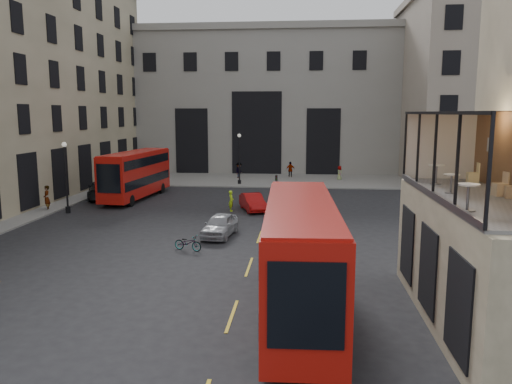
# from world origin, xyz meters

# --- Properties ---
(ground) EXTENTS (140.00, 140.00, 0.00)m
(ground) POSITION_xyz_m (0.00, 0.00, 0.00)
(ground) COLOR black
(ground) RESTS_ON ground
(host_frontage) EXTENTS (3.00, 11.00, 4.50)m
(host_frontage) POSITION_xyz_m (6.50, 0.00, 2.25)
(host_frontage) COLOR #C2B391
(host_frontage) RESTS_ON ground
(cafe_floor) EXTENTS (3.00, 10.00, 0.10)m
(cafe_floor) POSITION_xyz_m (6.50, 0.00, 4.55)
(cafe_floor) COLOR slate
(cafe_floor) RESTS_ON host_frontage
(gateway) EXTENTS (35.00, 10.60, 18.00)m
(gateway) POSITION_xyz_m (-5.00, 47.99, 9.39)
(gateway) COLOR gray
(gateway) RESTS_ON ground
(building_right) EXTENTS (16.60, 18.60, 20.00)m
(building_right) POSITION_xyz_m (20.00, 39.97, 10.39)
(building_right) COLOR gray
(building_right) RESTS_ON ground
(pavement_far) EXTENTS (40.00, 12.00, 0.12)m
(pavement_far) POSITION_xyz_m (-6.00, 38.00, 0.06)
(pavement_far) COLOR slate
(pavement_far) RESTS_ON ground
(traffic_light_near) EXTENTS (0.16, 0.20, 3.80)m
(traffic_light_near) POSITION_xyz_m (-1.00, 12.00, 2.42)
(traffic_light_near) COLOR black
(traffic_light_near) RESTS_ON ground
(traffic_light_far) EXTENTS (0.16, 0.20, 3.80)m
(traffic_light_far) POSITION_xyz_m (-15.00, 28.00, 2.42)
(traffic_light_far) COLOR black
(traffic_light_far) RESTS_ON ground
(street_lamp_a) EXTENTS (0.36, 0.36, 5.33)m
(street_lamp_a) POSITION_xyz_m (-17.00, 18.00, 2.39)
(street_lamp_a) COLOR black
(street_lamp_a) RESTS_ON ground
(street_lamp_b) EXTENTS (0.36, 0.36, 5.33)m
(street_lamp_b) POSITION_xyz_m (-6.00, 34.00, 2.39)
(street_lamp_b) COLOR black
(street_lamp_b) RESTS_ON ground
(bus_near) EXTENTS (2.80, 10.85, 4.30)m
(bus_near) POSITION_xyz_m (0.50, 0.27, 2.42)
(bus_near) COLOR #A9120B
(bus_near) RESTS_ON ground
(bus_far) EXTENTS (3.21, 10.51, 4.13)m
(bus_far) POSITION_xyz_m (-13.92, 24.70, 2.32)
(bus_far) COLOR #B8130C
(bus_far) RESTS_ON ground
(car_a) EXTENTS (2.06, 4.16, 1.36)m
(car_a) POSITION_xyz_m (-4.44, 12.01, 0.68)
(car_a) COLOR #9EA0A6
(car_a) RESTS_ON ground
(car_b) EXTENTS (2.60, 4.20, 1.31)m
(car_b) POSITION_xyz_m (-3.24, 20.26, 0.65)
(car_b) COLOR #A50A0A
(car_b) RESTS_ON ground
(car_c) EXTENTS (3.96, 5.85, 1.57)m
(car_c) POSITION_xyz_m (-17.00, 24.35, 0.79)
(car_c) COLOR black
(car_c) RESTS_ON ground
(bicycle) EXTENTS (1.73, 1.02, 0.86)m
(bicycle) POSITION_xyz_m (-5.64, 8.64, 0.43)
(bicycle) COLOR gray
(bicycle) RESTS_ON ground
(cyclist) EXTENTS (0.44, 0.62, 1.60)m
(cyclist) POSITION_xyz_m (-4.85, 19.82, 0.80)
(cyclist) COLOR #B3EB18
(cyclist) RESTS_ON ground
(pedestrian_a) EXTENTS (0.94, 0.80, 1.68)m
(pedestrian_a) POSITION_xyz_m (-15.60, 29.74, 0.84)
(pedestrian_a) COLOR gray
(pedestrian_a) RESTS_ON ground
(pedestrian_b) EXTENTS (1.08, 1.38, 1.89)m
(pedestrian_b) POSITION_xyz_m (-6.65, 38.71, 0.94)
(pedestrian_b) COLOR gray
(pedestrian_b) RESTS_ON ground
(pedestrian_c) EXTENTS (1.18, 0.68, 1.89)m
(pedestrian_c) POSITION_xyz_m (-0.81, 40.00, 0.95)
(pedestrian_c) COLOR gray
(pedestrian_c) RESTS_ON ground
(pedestrian_d) EXTENTS (0.61, 0.86, 1.65)m
(pedestrian_d) POSITION_xyz_m (4.68, 38.30, 0.82)
(pedestrian_d) COLOR gray
(pedestrian_d) RESTS_ON ground
(pedestrian_e) EXTENTS (0.71, 0.84, 1.95)m
(pedestrian_e) POSITION_xyz_m (-19.00, 18.70, 0.97)
(pedestrian_e) COLOR gray
(pedestrian_e) RESTS_ON ground
(cafe_table_near) EXTENTS (0.64, 0.64, 0.80)m
(cafe_table_near) POSITION_xyz_m (5.37, -2.47, 5.13)
(cafe_table_near) COLOR silver
(cafe_table_near) RESTS_ON cafe_floor
(cafe_table_mid) EXTENTS (0.55, 0.55, 0.69)m
(cafe_table_mid) POSITION_xyz_m (5.85, 0.87, 5.06)
(cafe_table_mid) COLOR silver
(cafe_table_mid) RESTS_ON cafe_floor
(cafe_table_far) EXTENTS (0.63, 0.63, 0.79)m
(cafe_table_far) POSITION_xyz_m (5.93, 3.25, 5.12)
(cafe_table_far) COLOR beige
(cafe_table_far) RESTS_ON cafe_floor
(cafe_chair_b) EXTENTS (0.46, 0.46, 0.84)m
(cafe_chair_b) POSITION_xyz_m (7.37, 0.40, 4.85)
(cafe_chair_b) COLOR tan
(cafe_chair_b) RESTS_ON cafe_floor
(cafe_chair_c) EXTENTS (0.45, 0.45, 0.79)m
(cafe_chair_c) POSITION_xyz_m (7.58, -0.03, 4.84)
(cafe_chair_c) COLOR tan
(cafe_chair_c) RESTS_ON cafe_floor
(cafe_chair_d) EXTENTS (0.46, 0.46, 0.85)m
(cafe_chair_d) POSITION_xyz_m (7.45, 3.46, 4.86)
(cafe_chair_d) COLOR #DAC07E
(cafe_chair_d) RESTS_ON cafe_floor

